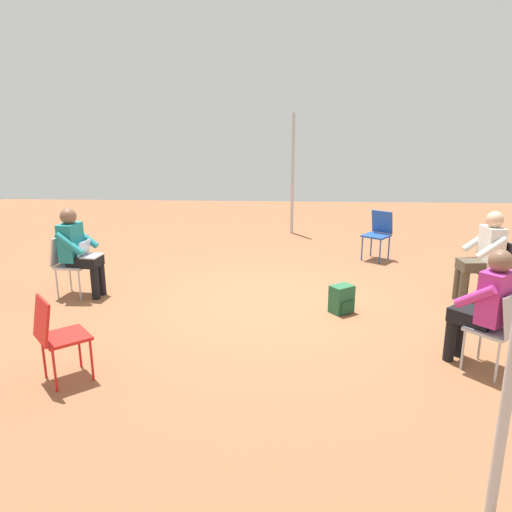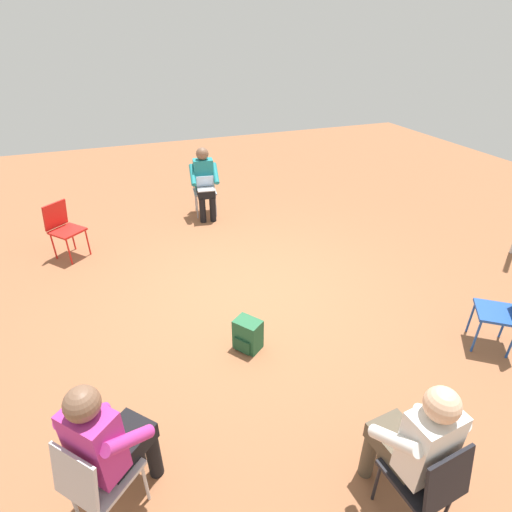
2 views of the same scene
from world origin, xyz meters
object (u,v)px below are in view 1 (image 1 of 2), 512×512
Objects in this scene: chair_east at (494,266)px; person_in_magenta at (485,302)px; chair_southeast at (500,326)px; chair_west at (68,261)px; chair_southwest at (56,333)px; backpack_near_laptop_user at (341,301)px; person_with_laptop at (78,248)px; chair_northeast at (378,232)px; person_in_white at (484,252)px.

chair_east is 2.13m from person_in_magenta.
chair_west is at bearing 116.29° from chair_southeast.
chair_southwest is 3.44m from backpack_near_laptop_user.
person_in_magenta is at bearing 77.12° from chair_west.
chair_southeast is 1.00× the size of chair_west.
chair_southeast is 1.00× the size of chair_east.
chair_southeast is 5.43m from chair_west.
person_in_magenta is at bearing 90.00° from chair_southeast.
person_with_laptop is at bearing 90.00° from chair_west.
person_in_magenta is (0.28, -3.95, 0.20)m from chair_northeast.
chair_northeast reaches higher than backpack_near_laptop_user.
chair_west reaches higher than backpack_near_laptop_user.
person_in_magenta is (-0.11, 0.12, 0.20)m from chair_southeast.
person_in_white is at bearing 98.27° from chair_west.
person_in_white is 1.00× the size of person_in_magenta.
chair_southwest is at bearing 24.95° from person_with_laptop.
backpack_near_laptop_user is at bearing 99.52° from person_in_white.
chair_east is 0.69× the size of person_in_magenta.
chair_southwest is 2.36× the size of backpack_near_laptop_user.
chair_west is 1.00× the size of chair_east.
chair_northeast is at bearing 20.83° from person_in_white.
chair_southwest is at bearing -146.58° from backpack_near_laptop_user.
person_with_laptop reaches higher than chair_southwest.
person_in_white is (5.65, 0.04, 0.20)m from chair_west.
chair_west and chair_east have the same top height.
chair_southwest is at bearing 86.50° from chair_northeast.
backpack_near_laptop_user is at bearing 98.78° from chair_east.
chair_west is at bearing 85.08° from person_in_white.
chair_west is 1.00× the size of chair_southwest.
person_in_white is at bearing 98.52° from person_with_laptop.
person_in_magenta reaches higher than backpack_near_laptop_user.
chair_east is (5.82, 0.05, 0.00)m from chair_west.
person_with_laptop reaches higher than chair_west.
chair_northeast is 1.00× the size of chair_east.
chair_southwest is 1.00× the size of chair_east.
chair_southwest is 0.69× the size of person_in_white.
chair_northeast and chair_east have the same top height.
person_in_magenta is (4.93, -1.87, 0.20)m from chair_west.
person_with_laptop is at bearing 172.87° from backpack_near_laptop_user.
person_with_laptop is at bearing 85.48° from chair_east.
person_with_laptop reaches higher than backpack_near_laptop_user.
chair_northeast is 0.69× the size of person_in_magenta.
chair_northeast is 4.95m from person_with_laptop.
person_with_laptop is at bearing 85.34° from person_in_white.
chair_east is (1.16, -2.02, 0.00)m from chair_northeast.
chair_southwest is 2.44m from person_with_laptop.
chair_northeast is at bearing 51.95° from person_in_magenta.
chair_east is 0.26m from person_in_white.
person_in_magenta reaches higher than chair_southwest.
chair_west is 3.78m from backpack_near_laptop_user.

